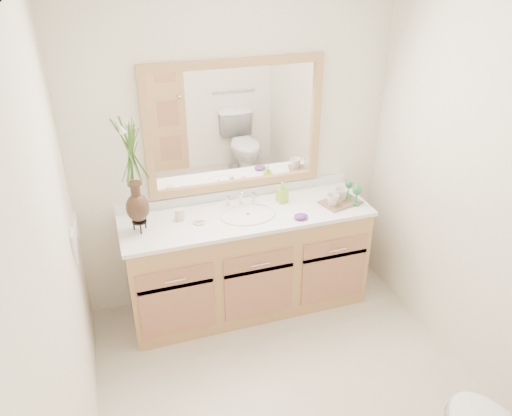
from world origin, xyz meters
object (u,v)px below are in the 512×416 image
object	(u,v)px
tumbler	(180,214)
tray	(340,202)
flower_vase	(132,162)
soap_bottle	(282,193)

from	to	relation	value
tumbler	tray	distance (m)	1.21
flower_vase	tumbler	distance (m)	0.55
soap_bottle	tray	size ratio (longest dim) A/B	0.49
flower_vase	tumbler	world-z (taller)	flower_vase
soap_bottle	tray	world-z (taller)	soap_bottle
soap_bottle	tumbler	bearing A→B (deg)	169.22
flower_vase	soap_bottle	size ratio (longest dim) A/B	5.24
flower_vase	tumbler	size ratio (longest dim) A/B	8.88
soap_bottle	tray	bearing A→B (deg)	-34.46
flower_vase	tray	xyz separation A→B (m)	(1.49, -0.06, -0.50)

